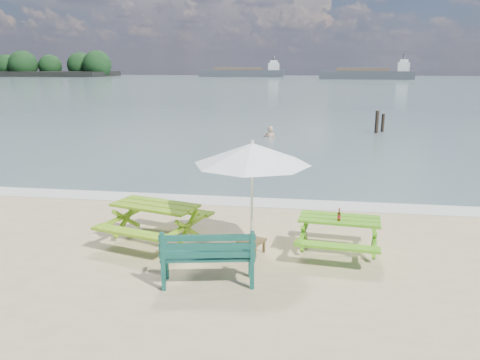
# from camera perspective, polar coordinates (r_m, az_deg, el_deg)

# --- Properties ---
(sea) EXTENTS (300.00, 300.00, 0.00)m
(sea) POSITION_cam_1_polar(r_m,az_deg,el_deg) (92.40, 8.10, 11.47)
(sea) COLOR slate
(sea) RESTS_ON ground
(foam_strip) EXTENTS (22.00, 0.90, 0.01)m
(foam_strip) POSITION_cam_1_polar(r_m,az_deg,el_deg) (12.50, 2.60, -2.74)
(foam_strip) COLOR silver
(foam_strip) RESTS_ON ground
(picnic_table_left) EXTENTS (2.18, 2.32, 0.82)m
(picnic_table_left) POSITION_cam_1_polar(r_m,az_deg,el_deg) (9.81, -10.21, -5.28)
(picnic_table_left) COLOR #73A519
(picnic_table_left) RESTS_ON ground
(picnic_table_right) EXTENTS (1.68, 1.83, 0.73)m
(picnic_table_right) POSITION_cam_1_polar(r_m,az_deg,el_deg) (9.30, 11.92, -6.74)
(picnic_table_right) COLOR #509C17
(picnic_table_right) RESTS_ON ground
(park_bench) EXTENTS (1.62, 0.80, 0.95)m
(park_bench) POSITION_cam_1_polar(r_m,az_deg,el_deg) (7.95, -3.89, -10.53)
(park_bench) COLOR #10433A
(park_bench) RESTS_ON ground
(side_table) EXTENTS (0.58, 0.58, 0.29)m
(side_table) POSITION_cam_1_polar(r_m,az_deg,el_deg) (9.17, 1.42, -8.09)
(side_table) COLOR brown
(side_table) RESTS_ON ground
(patio_umbrella) EXTENTS (2.88, 2.88, 2.18)m
(patio_umbrella) POSITION_cam_1_polar(r_m,az_deg,el_deg) (8.65, 1.49, 3.23)
(patio_umbrella) COLOR silver
(patio_umbrella) RESTS_ON ground
(beer_bottle) EXTENTS (0.06, 0.06, 0.24)m
(beer_bottle) POSITION_cam_1_polar(r_m,az_deg,el_deg) (9.00, 11.97, -4.38)
(beer_bottle) COLOR #8F3F14
(beer_bottle) RESTS_ON picnic_table_right
(swimmer) EXTENTS (0.65, 0.44, 1.71)m
(swimmer) POSITION_cam_1_polar(r_m,az_deg,el_deg) (24.01, 3.66, 4.59)
(swimmer) COLOR tan
(swimmer) RESTS_ON ground
(mooring_pilings) EXTENTS (0.58, 0.78, 1.41)m
(mooring_pilings) POSITION_cam_1_polar(r_m,az_deg,el_deg) (26.59, 16.60, 6.54)
(mooring_pilings) COLOR black
(mooring_pilings) RESTS_ON ground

